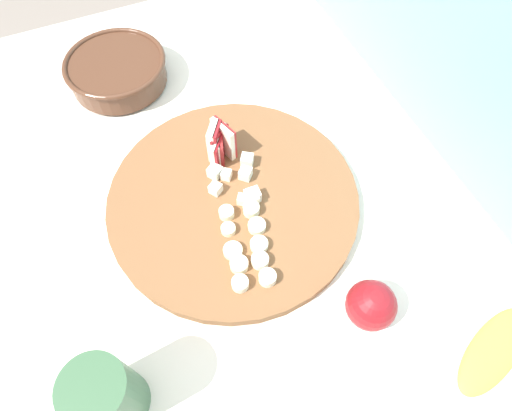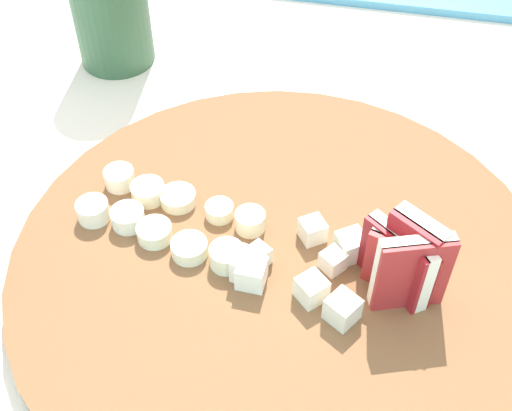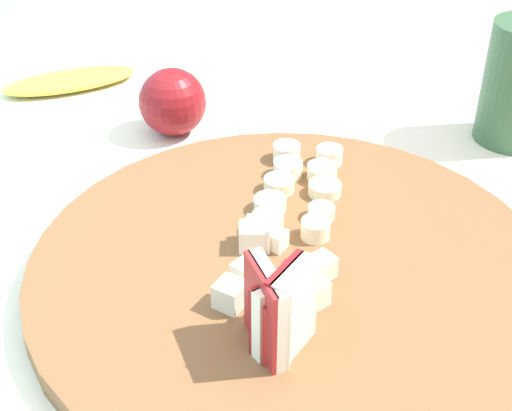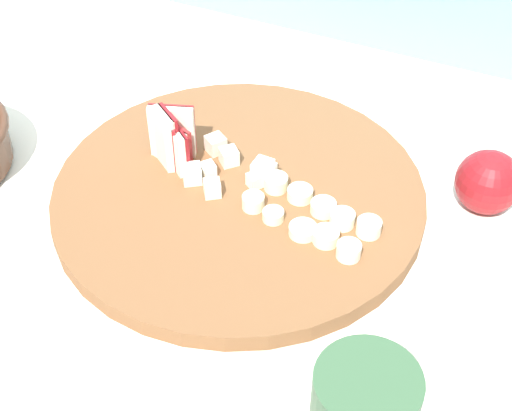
# 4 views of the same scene
# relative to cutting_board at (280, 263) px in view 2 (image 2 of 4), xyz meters

# --- Properties ---
(cutting_board) EXTENTS (0.40, 0.40, 0.02)m
(cutting_board) POSITION_rel_cutting_board_xyz_m (0.00, 0.00, 0.00)
(cutting_board) COLOR brown
(cutting_board) RESTS_ON tiled_countertop
(apple_wedge_fan) EXTENTS (0.06, 0.05, 0.06)m
(apple_wedge_fan) POSITION_rel_cutting_board_xyz_m (-0.09, 0.01, 0.04)
(apple_wedge_fan) COLOR maroon
(apple_wedge_fan) RESTS_ON cutting_board
(apple_dice_pile) EXTENTS (0.10, 0.09, 0.02)m
(apple_dice_pile) POSITION_rel_cutting_board_xyz_m (-0.02, 0.02, 0.02)
(apple_dice_pile) COLOR #EFE5CC
(apple_dice_pile) RESTS_ON cutting_board
(banana_slice_rows) EXTENTS (0.15, 0.09, 0.02)m
(banana_slice_rows) POSITION_rel_cutting_board_xyz_m (0.09, -0.01, 0.02)
(banana_slice_rows) COLOR beige
(banana_slice_rows) RESTS_ON cutting_board
(small_jar) EXTENTS (0.08, 0.08, 0.12)m
(small_jar) POSITION_rel_cutting_board_xyz_m (0.22, -0.24, 0.05)
(small_jar) COLOR #335638
(small_jar) RESTS_ON tiled_countertop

